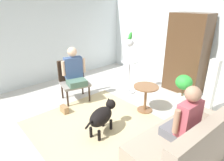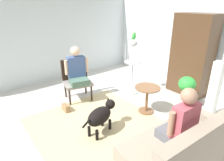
{
  "view_description": "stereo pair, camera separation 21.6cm",
  "coord_description": "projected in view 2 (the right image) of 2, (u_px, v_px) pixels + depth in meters",
  "views": [
    {
      "loc": [
        2.52,
        -2.08,
        2.32
      ],
      "look_at": [
        -0.06,
        0.22,
        0.89
      ],
      "focal_mm": 31.1,
      "sensor_mm": 36.0,
      "label": 1
    },
    {
      "loc": [
        2.66,
        -1.92,
        2.32
      ],
      "look_at": [
        -0.06,
        0.22,
        0.89
      ],
      "focal_mm": 31.1,
      "sensor_mm": 36.0,
      "label": 2
    }
  ],
  "objects": [
    {
      "name": "potted_plant",
      "position": [
        186.0,
        90.0,
        4.42
      ],
      "size": [
        0.38,
        0.38,
        0.76
      ],
      "color": "beige",
      "rests_on": "ground"
    },
    {
      "name": "column_lamp",
      "position": [
        214.0,
        91.0,
        3.94
      ],
      "size": [
        0.2,
        0.2,
        1.25
      ],
      "color": "#4C4742",
      "rests_on": "ground"
    },
    {
      "name": "couch",
      "position": [
        180.0,
        149.0,
        2.83
      ],
      "size": [
        0.97,
        1.7,
        0.89
      ],
      "color": "gray",
      "rests_on": "ground"
    },
    {
      "name": "left_wall",
      "position": [
        53.0,
        37.0,
        5.78
      ],
      "size": [
        0.12,
        6.66,
        2.67
      ],
      "primitive_type": "cube",
      "color": "silver",
      "rests_on": "ground"
    },
    {
      "name": "parrot",
      "position": [
        134.0,
        36.0,
        4.75
      ],
      "size": [
        0.17,
        0.1,
        0.18
      ],
      "color": "green",
      "rests_on": "bird_cage_stand"
    },
    {
      "name": "area_rug",
      "position": [
        102.0,
        130.0,
        3.76
      ],
      "size": [
        2.76,
        2.35,
        0.01
      ],
      "primitive_type": "cube",
      "color": "#C6B284",
      "rests_on": "ground"
    },
    {
      "name": "bird_cage_stand",
      "position": [
        133.0,
        64.0,
        5.02
      ],
      "size": [
        0.44,
        0.44,
        1.43
      ],
      "color": "silver",
      "rests_on": "ground"
    },
    {
      "name": "person_on_couch",
      "position": [
        182.0,
        121.0,
        2.67
      ],
      "size": [
        0.45,
        0.56,
        0.86
      ],
      "color": "#5C5D65"
    },
    {
      "name": "person_on_armchair",
      "position": [
        77.0,
        69.0,
        4.63
      ],
      "size": [
        0.55,
        0.56,
        0.88
      ],
      "color": "#4A6C5C"
    },
    {
      "name": "dog",
      "position": [
        101.0,
        115.0,
        3.58
      ],
      "size": [
        0.46,
        0.86,
        0.58
      ],
      "color": "black",
      "rests_on": "ground"
    },
    {
      "name": "round_end_table",
      "position": [
        147.0,
        96.0,
        4.24
      ],
      "size": [
        0.55,
        0.55,
        0.61
      ],
      "color": "brown",
      "rests_on": "ground"
    },
    {
      "name": "armchair",
      "position": [
        76.0,
        76.0,
        4.86
      ],
      "size": [
        0.71,
        0.76,
        0.99
      ],
      "color": "black",
      "rests_on": "ground"
    },
    {
      "name": "handbag",
      "position": [
        66.0,
        108.0,
        4.38
      ],
      "size": [
        0.22,
        0.11,
        0.16
      ],
      "primitive_type": "cube",
      "color": "#99724C",
      "rests_on": "ground"
    },
    {
      "name": "back_wall",
      "position": [
        198.0,
        41.0,
        5.17
      ],
      "size": [
        6.55,
        0.12,
        2.67
      ],
      "primitive_type": "cube",
      "color": "silver",
      "rests_on": "ground"
    },
    {
      "name": "armoire_cabinet",
      "position": [
        192.0,
        55.0,
        4.96
      ],
      "size": [
        0.96,
        0.56,
        2.06
      ],
      "primitive_type": "cube",
      "color": "#4C331E",
      "rests_on": "ground"
    },
    {
      "name": "ground_plane",
      "position": [
        105.0,
        125.0,
        3.91
      ],
      "size": [
        7.27,
        7.27,
        0.0
      ],
      "primitive_type": "plane",
      "color": "beige"
    }
  ]
}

